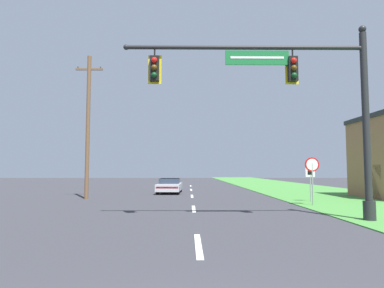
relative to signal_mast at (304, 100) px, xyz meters
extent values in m
cube|color=#428438|center=(6.42, 20.05, -4.46)|extent=(10.00, 110.00, 0.04)
cube|color=silver|center=(-4.08, -3.95, -4.47)|extent=(0.16, 2.80, 0.01)
cube|color=silver|center=(-4.08, 4.05, -4.47)|extent=(0.16, 2.80, 0.01)
cube|color=silver|center=(-4.08, 12.05, -4.47)|extent=(0.16, 2.80, 0.01)
cube|color=silver|center=(-4.08, 20.05, -4.47)|extent=(0.16, 2.80, 0.01)
cube|color=silver|center=(-4.08, 28.05, -4.47)|extent=(0.16, 2.80, 0.01)
cube|color=black|center=(7.47, 8.77, -3.38)|extent=(0.10, 1.20, 2.20)
cylinder|color=#232326|center=(2.32, 0.00, -4.09)|extent=(0.44, 0.44, 0.70)
cylinder|color=#232326|center=(2.32, 0.00, -0.91)|extent=(0.26, 0.26, 7.07)
sphere|color=#232326|center=(2.32, 0.00, 2.77)|extent=(0.28, 0.28, 0.28)
cylinder|color=#232326|center=(-2.19, 0.00, 2.03)|extent=(9.01, 0.16, 0.16)
sphere|color=#232326|center=(-6.70, 0.00, 2.03)|extent=(0.21, 0.21, 0.21)
cube|color=#196B33|center=(-1.74, 0.00, 1.63)|extent=(2.41, 0.06, 0.55)
cube|color=white|center=(-1.74, -0.03, 1.63)|extent=(2.02, 0.01, 0.08)
cylinder|color=black|center=(-5.62, 0.00, 1.85)|extent=(0.06, 0.06, 0.35)
cube|color=yellow|center=(-5.62, 0.14, 1.20)|extent=(0.50, 0.03, 1.11)
cube|color=black|center=(-5.62, 0.00, 1.20)|extent=(0.34, 0.24, 0.95)
sphere|color=red|center=(-5.62, -0.14, 1.49)|extent=(0.22, 0.22, 0.22)
sphere|color=#51380F|center=(-5.62, -0.14, 1.20)|extent=(0.22, 0.22, 0.22)
sphere|color=#0F3D19|center=(-5.62, -0.14, 0.92)|extent=(0.22, 0.22, 0.22)
cylinder|color=black|center=(-0.39, 0.00, 1.85)|extent=(0.06, 0.06, 0.35)
cube|color=yellow|center=(-0.39, 0.14, 1.20)|extent=(0.50, 0.03, 1.11)
cube|color=black|center=(-0.39, 0.00, 1.20)|extent=(0.34, 0.24, 0.95)
sphere|color=red|center=(-0.39, -0.14, 1.49)|extent=(0.22, 0.22, 0.22)
sphere|color=#51380F|center=(-0.39, -0.14, 1.20)|extent=(0.22, 0.22, 0.22)
sphere|color=#0F3D19|center=(-0.39, -0.14, 0.92)|extent=(0.22, 0.22, 0.22)
cylinder|color=black|center=(-5.02, 16.99, -4.16)|extent=(0.22, 0.64, 0.64)
cylinder|color=black|center=(-6.62, 17.05, -4.16)|extent=(0.22, 0.64, 0.64)
cylinder|color=black|center=(-5.13, 13.84, -4.16)|extent=(0.22, 0.64, 0.64)
cylinder|color=black|center=(-6.73, 13.90, -4.16)|extent=(0.22, 0.64, 0.64)
cube|color=#B7B7BC|center=(-5.88, 15.44, -3.98)|extent=(1.97, 4.61, 0.55)
cube|color=#283342|center=(-5.87, 15.56, -3.50)|extent=(1.67, 1.97, 0.42)
cube|color=#B7B7BC|center=(-5.87, 15.56, -3.32)|extent=(1.63, 1.93, 0.06)
cube|color=#B71414|center=(-5.95, 13.20, -3.92)|extent=(1.68, 0.12, 0.14)
cylinder|color=gray|center=(2.20, 5.41, -3.34)|extent=(0.07, 0.07, 2.20)
cylinder|color=red|center=(2.20, 5.41, -2.32)|extent=(0.76, 0.04, 0.76)
cylinder|color=white|center=(2.20, 5.39, -2.32)|extent=(0.61, 0.01, 0.61)
cylinder|color=gray|center=(2.82, 7.46, -3.44)|extent=(0.06, 0.06, 2.00)
cube|color=white|center=(2.82, 7.46, -2.71)|extent=(0.55, 0.04, 0.60)
cube|color=black|center=(2.82, 7.43, -2.71)|extent=(0.31, 0.01, 0.34)
cylinder|color=brown|center=(-10.97, 9.80, 0.26)|extent=(0.26, 0.26, 9.48)
cube|color=brown|center=(-10.97, 9.80, 4.10)|extent=(1.80, 0.12, 0.12)
cylinder|color=#333338|center=(-11.72, 9.80, 4.22)|extent=(0.08, 0.08, 0.12)
cylinder|color=#333338|center=(-10.22, 9.80, 4.22)|extent=(0.08, 0.08, 0.12)
camera|label=1|loc=(-4.33, -12.62, -2.61)|focal=32.00mm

